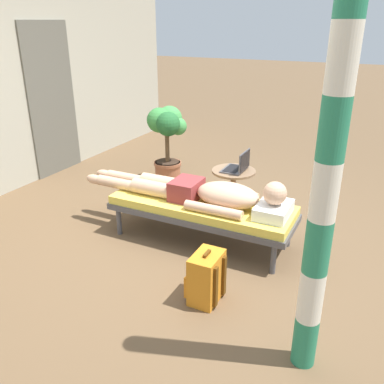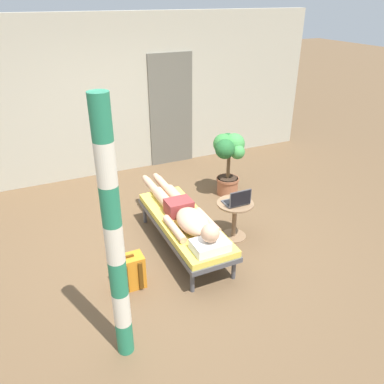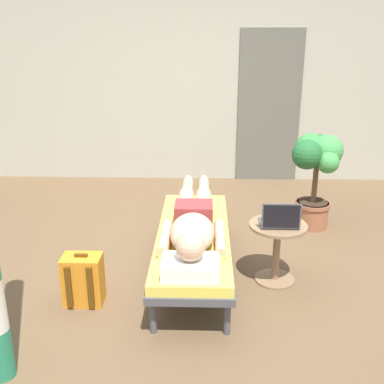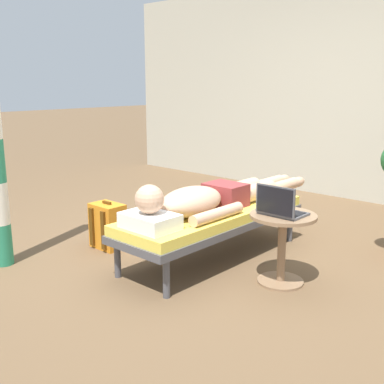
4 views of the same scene
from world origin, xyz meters
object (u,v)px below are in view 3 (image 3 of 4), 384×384
(laptop, at_px, (280,220))
(backpack, at_px, (83,280))
(person_reclining, at_px, (193,222))
(side_table, at_px, (277,243))
(lounge_chair, at_px, (193,240))
(potted_plant, at_px, (316,167))

(laptop, xyz_separation_m, backpack, (-1.55, -0.33, -0.39))
(person_reclining, distance_m, side_table, 0.72)
(lounge_chair, distance_m, side_table, 0.71)
(backpack, distance_m, potted_plant, 2.64)
(lounge_chair, height_order, laptop, laptop)
(person_reclining, distance_m, laptop, 0.71)
(backpack, bearing_deg, laptop, 11.86)
(backpack, bearing_deg, lounge_chair, 27.19)
(lounge_chair, relative_size, potted_plant, 1.79)
(laptop, bearing_deg, backpack, -168.14)
(person_reclining, height_order, side_table, person_reclining)
(backpack, xyz_separation_m, potted_plant, (2.10, 1.53, 0.48))
(lounge_chair, height_order, person_reclining, person_reclining)
(person_reclining, relative_size, side_table, 4.15)
(backpack, bearing_deg, potted_plant, 36.05)
(side_table, height_order, laptop, laptop)
(lounge_chair, relative_size, person_reclining, 0.83)
(laptop, bearing_deg, side_table, 90.00)
(lounge_chair, xyz_separation_m, potted_plant, (1.25, 1.09, 0.33))
(lounge_chair, distance_m, backpack, 0.96)
(laptop, bearing_deg, potted_plant, 65.45)
(laptop, bearing_deg, lounge_chair, 171.17)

